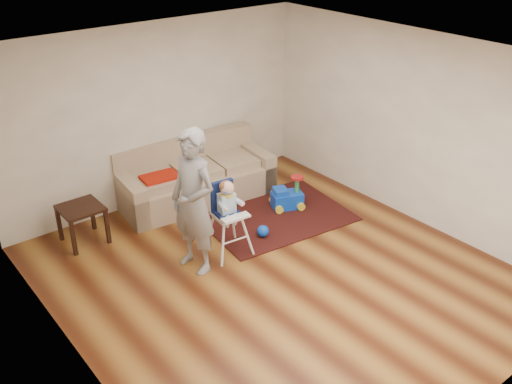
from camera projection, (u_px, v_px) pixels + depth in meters
ground at (276, 274)px, 7.14m from camera, size 5.50×5.50×0.00m
room_envelope at (249, 122)px, 6.64m from camera, size 5.04×5.52×2.72m
sofa at (196, 173)px, 8.71m from camera, size 2.45×1.22×0.91m
side_table at (83, 224)px, 7.71m from camera, size 0.54×0.54×0.54m
area_rug at (274, 215)px, 8.45m from camera, size 2.25×1.80×0.02m
ride_on_toy at (287, 192)px, 8.55m from camera, size 0.54×0.47×0.50m
toy_ball at (263, 231)px, 7.88m from camera, size 0.17×0.17×0.17m
high_chair at (228, 219)px, 7.37m from camera, size 0.54×0.54×1.05m
adult at (193, 202)px, 6.87m from camera, size 0.56×0.75×1.86m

